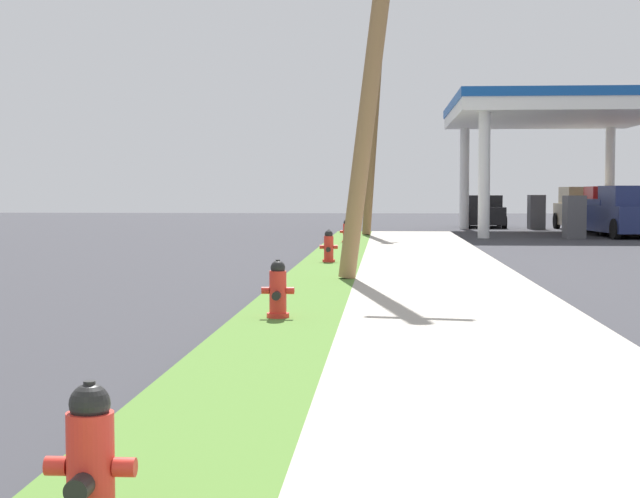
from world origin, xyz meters
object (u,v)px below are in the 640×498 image
Objects in this scene: fire_hydrant_third at (329,248)px; truck_tan_on_apron at (588,210)px; car_black_by_near_pump at (484,213)px; fire_hydrant_second at (278,292)px; utility_pole_background at (375,101)px; truck_navy_at_far_bay at (622,213)px; utility_pole_midground at (374,57)px; truck_red_at_forecourt at (615,212)px; fire_hydrant_fourth at (346,232)px; fire_hydrant_nearest at (90,472)px.

fire_hydrant_third is 24.80m from truck_tan_on_apron.
car_black_by_near_pump is 0.83× the size of truck_tan_on_apron.
utility_pole_background is at bearing 87.76° from fire_hydrant_second.
truck_tan_on_apron and truck_navy_at_far_bay have the same top height.
fire_hydrant_third is at bearing -103.23° from car_black_by_near_pump.
utility_pole_midground is 28.60m from truck_tan_on_apron.
car_black_by_near_pump is at bearing 113.03° from truck_navy_at_far_bay.
car_black_by_near_pump is 0.84× the size of truck_red_at_forecourt.
fire_hydrant_third and fire_hydrant_fourth have the same top height.
truck_tan_on_apron is at bearing 75.48° from fire_hydrant_nearest.
fire_hydrant_fourth is 0.14× the size of truck_red_at_forecourt.
utility_pole_midground is 1.44× the size of truck_navy_at_far_bay.
fire_hydrant_fourth is (0.10, 26.82, 0.00)m from fire_hydrant_nearest.
utility_pole_midground is at bearing -89.45° from utility_pole_background.
fire_hydrant_second is 0.16× the size of car_black_by_near_pump.
truck_tan_on_apron is at bearing 70.73° from utility_pole_midground.
car_black_by_near_pump reaches higher than fire_hydrant_fourth.
fire_hydrant_third is 0.13× the size of truck_navy_at_far_bay.
car_black_by_near_pump is (6.22, 36.16, 0.28)m from fire_hydrant_second.
utility_pole_background reaches higher than truck_navy_at_far_bay.
fire_hydrant_nearest is 38.60m from truck_red_at_forecourt.
utility_pole_midground is 19.14m from utility_pole_background.
truck_navy_at_far_bay is at bearing 72.94° from fire_hydrant_nearest.
car_black_by_near_pump is 0.82× the size of truck_navy_at_far_bay.
fire_hydrant_nearest is 26.82m from fire_hydrant_fourth.
truck_red_at_forecourt is at bearing 60.32° from fire_hydrant_third.
fire_hydrant_fourth is 18.45m from car_black_by_near_pump.
utility_pole_background is 10.51m from truck_navy_at_far_bay.
fire_hydrant_fourth is at bearing -97.95° from utility_pole_background.
fire_hydrant_third is (0.07, 10.00, 0.00)m from fire_hydrant_second.
truck_red_at_forecourt reaches higher than fire_hydrant_fourth.
fire_hydrant_third is 0.08× the size of utility_pole_background.
fire_hydrant_fourth is (0.13, 18.75, 0.00)m from fire_hydrant_second.
car_black_by_near_pump is at bearing 82.02° from fire_hydrant_nearest.
utility_pole_midground reaches higher than car_black_by_near_pump.
utility_pole_background is at bearing 86.52° from fire_hydrant_third.
car_black_by_near_pump is 10.96m from truck_navy_at_far_bay.
fire_hydrant_second is 10.00m from fire_hydrant_third.
truck_tan_on_apron reaches higher than fire_hydrant_second.
utility_pole_background is 1.80× the size of truck_tan_on_apron.
fire_hydrant_fourth is 0.16× the size of car_black_by_near_pump.
fire_hydrant_second is 25.25m from utility_pole_background.
utility_pole_background reaches higher than truck_tan_on_apron.
truck_navy_at_far_bay is (9.35, 20.41, -3.29)m from utility_pole_midground.
car_black_by_near_pump is (5.25, 11.38, -4.43)m from utility_pole_background.
truck_tan_on_apron reaches higher than car_black_by_near_pump.
truck_tan_on_apron is (10.40, 13.73, 0.47)m from fire_hydrant_fourth.
car_black_by_near_pump is (6.20, 44.23, 0.28)m from fire_hydrant_nearest.
truck_navy_at_far_bay is (9.54, 1.29, -4.24)m from utility_pole_background.
utility_pole_background is (0.95, 32.85, 4.71)m from fire_hydrant_nearest.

